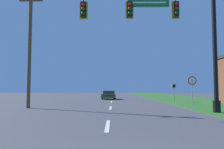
# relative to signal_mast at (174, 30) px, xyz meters

# --- Properties ---
(grass_verge_right) EXTENTS (10.00, 110.00, 0.04)m
(grass_verge_right) POSITION_rel_signal_mast_xyz_m (6.57, 19.44, -5.01)
(grass_verge_right) COLOR #2D6626
(grass_verge_right) RESTS_ON ground
(road_center_line) EXTENTS (0.16, 34.80, 0.01)m
(road_center_line) POSITION_rel_signal_mast_xyz_m (-3.93, 11.44, -5.03)
(road_center_line) COLOR silver
(road_center_line) RESTS_ON ground
(signal_mast) EXTENTS (9.25, 0.47, 8.00)m
(signal_mast) POSITION_rel_signal_mast_xyz_m (0.00, 0.00, 0.00)
(signal_mast) COLOR black
(signal_mast) RESTS_ON grass_verge_right
(car_ahead) EXTENTS (2.03, 4.36, 1.19)m
(car_ahead) POSITION_rel_signal_mast_xyz_m (-4.35, 18.24, -4.43)
(car_ahead) COLOR black
(car_ahead) RESTS_ON ground
(stop_sign) EXTENTS (0.76, 0.07, 2.50)m
(stop_sign) POSITION_rel_signal_mast_xyz_m (3.13, 5.79, -3.17)
(stop_sign) COLOR gray
(stop_sign) RESTS_ON grass_verge_right
(route_sign_post) EXTENTS (0.55, 0.06, 2.03)m
(route_sign_post) POSITION_rel_signal_mast_xyz_m (2.93, 10.81, -3.51)
(route_sign_post) COLOR gray
(route_sign_post) RESTS_ON grass_verge_right
(utility_pole_near) EXTENTS (1.80, 0.26, 9.23)m
(utility_pole_near) POSITION_rel_signal_mast_xyz_m (-10.15, 3.36, -0.26)
(utility_pole_near) COLOR brown
(utility_pole_near) RESTS_ON ground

